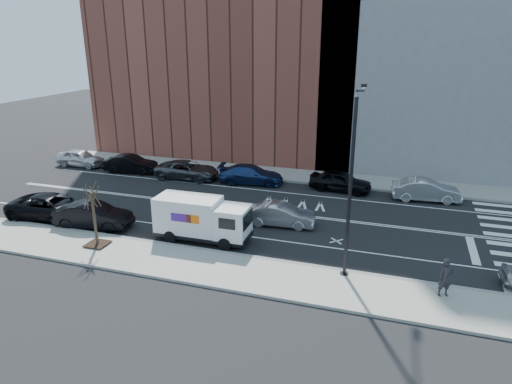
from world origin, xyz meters
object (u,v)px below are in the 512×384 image
Objects in this scene: fedex_van at (202,219)px; far_parked_b at (131,164)px; pedestrian at (446,278)px; far_parked_a at (80,158)px; driving_sedan at (280,215)px.

fedex_van reaches higher than far_parked_b.
pedestrian reaches higher than far_parked_b.
far_parked_a is at bearing 146.18° from fedex_van.
far_parked_a is 22.77m from driving_sedan.
pedestrian is (9.46, -6.02, 0.36)m from driving_sedan.
driving_sedan is at bearing -122.20° from far_parked_b.
far_parked_b is at bearing 136.38° from fedex_van.
far_parked_b is 28.63m from pedestrian.
far_parked_a is 5.61m from far_parked_b.
far_parked_a is 33.81m from pedestrian.
fedex_van is at bearing -139.74° from far_parked_b.
far_parked_b is at bearing 128.17° from pedestrian.
pedestrian is at bearing -128.23° from driving_sedan.
driving_sedan is 11.22m from pedestrian.
fedex_van is 20.93m from far_parked_a.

